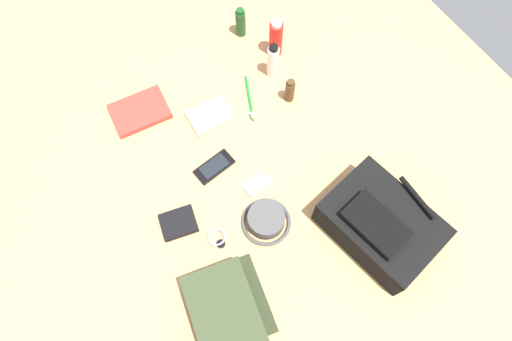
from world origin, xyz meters
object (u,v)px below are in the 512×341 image
(sunscreen_spray, at_px, (276,38))
(toothpaste_tube, at_px, (273,61))
(wallet, at_px, (179,223))
(backpack, at_px, (380,224))
(media_player, at_px, (257,185))
(cell_phone, at_px, (214,167))
(paperback_novel, at_px, (140,112))
(shampoo_bottle, at_px, (241,22))
(bucket_hat, at_px, (266,220))
(notepad, at_px, (210,116))
(cologne_bottle, at_px, (290,91))
(toothbrush, at_px, (250,100))
(toiletry_pouch, at_px, (226,311))
(wristwatch, at_px, (217,238))

(sunscreen_spray, relative_size, toothpaste_tube, 1.08)
(toothpaste_tube, distance_m, wallet, 0.66)
(backpack, xyz_separation_m, media_player, (-0.33, -0.24, -0.06))
(cell_phone, bearing_deg, paperback_novel, -160.35)
(shampoo_bottle, xyz_separation_m, wallet, (0.55, -0.57, -0.05))
(bucket_hat, xyz_separation_m, notepad, (-0.43, 0.04, -0.02))
(toothpaste_tube, bearing_deg, bucket_hat, -35.05)
(notepad, bearing_deg, bucket_hat, -4.63)
(bucket_hat, bearing_deg, wallet, -121.02)
(cologne_bottle, height_order, toothbrush, cologne_bottle)
(shampoo_bottle, bearing_deg, toiletry_pouch, -33.79)
(paperback_novel, xyz_separation_m, toothbrush, (0.17, 0.36, -0.00))
(sunscreen_spray, xyz_separation_m, toothpaste_tube, (0.08, -0.06, -0.01))
(shampoo_bottle, bearing_deg, toothpaste_tube, 0.14)
(toothpaste_tube, height_order, paperback_novel, toothpaste_tube)
(bucket_hat, relative_size, wallet, 1.45)
(backpack, relative_size, paperback_novel, 1.82)
(toothpaste_tube, distance_m, wristwatch, 0.66)
(wristwatch, distance_m, toothbrush, 0.52)
(paperback_novel, xyz_separation_m, wristwatch, (0.54, 0.00, -0.00))
(toothpaste_tube, relative_size, paperback_novel, 0.73)
(cologne_bottle, height_order, notepad, cologne_bottle)
(toiletry_pouch, relative_size, sunscreen_spray, 1.76)
(bucket_hat, height_order, paperback_novel, bucket_hat)
(backpack, relative_size, toothbrush, 2.15)
(bucket_hat, height_order, wallet, bucket_hat)
(backpack, relative_size, notepad, 2.53)
(shampoo_bottle, xyz_separation_m, notepad, (0.26, -0.29, -0.05))
(cologne_bottle, height_order, cell_phone, cologne_bottle)
(wristwatch, distance_m, notepad, 0.45)
(notepad, bearing_deg, shampoo_bottle, 133.35)
(toiletry_pouch, relative_size, bucket_hat, 1.79)
(wristwatch, distance_m, wallet, 0.13)
(bucket_hat, height_order, toothpaste_tube, toothpaste_tube)
(toothbrush, bearing_deg, paperback_novel, -114.93)
(toiletry_pouch, distance_m, toothpaste_tube, 0.87)
(cell_phone, xyz_separation_m, wristwatch, (0.22, -0.11, -0.00))
(wallet, bearing_deg, toiletry_pouch, 10.73)
(wallet, xyz_separation_m, notepad, (-0.29, 0.28, -0.00))
(cologne_bottle, distance_m, cell_phone, 0.38)
(cologne_bottle, height_order, paperback_novel, cologne_bottle)
(shampoo_bottle, bearing_deg, bucket_hat, -25.47)
(toiletry_pouch, bearing_deg, wallet, 177.99)
(backpack, height_order, notepad, backpack)
(shampoo_bottle, xyz_separation_m, toothbrush, (0.28, -0.13, -0.05))
(toiletry_pouch, relative_size, notepad, 1.90)
(sunscreen_spray, height_order, toothpaste_tube, sunscreen_spray)
(backpack, xyz_separation_m, toiletry_pouch, (-0.03, -0.53, -0.02))
(sunscreen_spray, distance_m, cell_phone, 0.53)
(toiletry_pouch, relative_size, media_player, 3.23)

